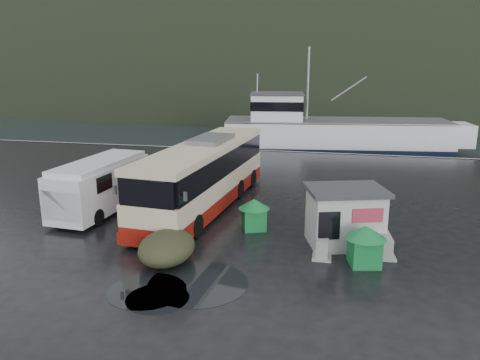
% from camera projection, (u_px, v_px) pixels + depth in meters
% --- Properties ---
extents(ground, '(160.00, 160.00, 0.00)m').
position_uv_depth(ground, '(208.00, 230.00, 22.13)').
color(ground, black).
rests_on(ground, ground).
extents(harbor_water, '(300.00, 180.00, 0.02)m').
position_uv_depth(harbor_water, '(318.00, 89.00, 126.30)').
color(harbor_water, black).
rests_on(harbor_water, ground).
extents(quay_edge, '(160.00, 0.60, 1.50)m').
position_uv_depth(quay_edge, '(270.00, 151.00, 41.07)').
color(quay_edge, '#999993').
rests_on(quay_edge, ground).
extents(headland, '(780.00, 540.00, 570.00)m').
position_uv_depth(headland, '(349.00, 74.00, 256.87)').
color(headland, black).
rests_on(headland, ground).
extents(coach_bus, '(4.46, 13.40, 3.72)m').
position_uv_depth(coach_bus, '(205.00, 207.00, 25.55)').
color(coach_bus, beige).
rests_on(coach_bus, ground).
extents(white_van, '(2.83, 6.86, 2.80)m').
position_uv_depth(white_van, '(103.00, 211.00, 24.78)').
color(white_van, white).
rests_on(white_van, ground).
extents(waste_bin_left, '(1.37, 1.37, 1.48)m').
position_uv_depth(waste_bin_left, '(254.00, 229.00, 22.22)').
color(waste_bin_left, '#157836').
rests_on(waste_bin_left, ground).
extents(waste_bin_right, '(1.38, 1.38, 1.62)m').
position_uv_depth(waste_bin_right, '(363.00, 265.00, 18.37)').
color(waste_bin_right, '#157836').
rests_on(waste_bin_right, ground).
extents(dome_tent, '(2.37, 3.18, 1.19)m').
position_uv_depth(dome_tent, '(167.00, 261.00, 18.67)').
color(dome_tent, '#323520').
rests_on(dome_tent, ground).
extents(ticket_kiosk, '(3.82, 3.30, 2.54)m').
position_uv_depth(ticket_kiosk, '(343.00, 244.00, 20.42)').
color(ticket_kiosk, beige).
rests_on(ticket_kiosk, ground).
extents(jersey_barrier_a, '(0.76, 1.52, 0.76)m').
position_uv_depth(jersey_barrier_a, '(322.00, 255.00, 19.29)').
color(jersey_barrier_a, '#999993').
rests_on(jersey_barrier_a, ground).
extents(jersey_barrier_b, '(1.03, 1.81, 0.87)m').
position_uv_depth(jersey_barrier_b, '(382.00, 253.00, 19.44)').
color(jersey_barrier_b, '#999993').
rests_on(jersey_barrier_b, ground).
extents(fishing_trawler, '(26.49, 8.90, 10.39)m').
position_uv_depth(fishing_trawler, '(336.00, 139.00, 47.15)').
color(fishing_trawler, white).
rests_on(fishing_trawler, ground).
extents(puddles, '(9.25, 13.88, 0.01)m').
position_uv_depth(puddles, '(217.00, 268.00, 18.07)').
color(puddles, black).
rests_on(puddles, ground).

